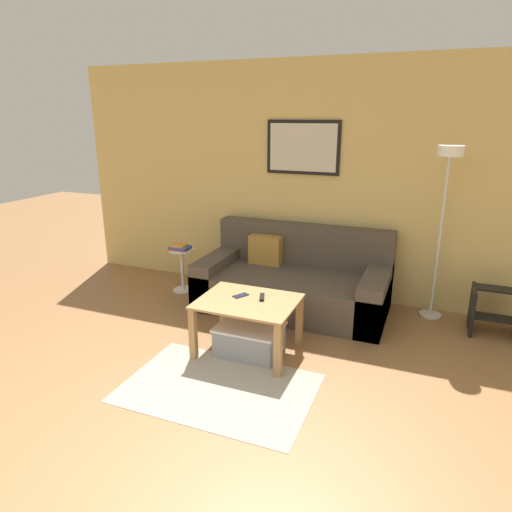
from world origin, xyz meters
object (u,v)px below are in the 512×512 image
Objects in this scene: remote_control at (262,297)px; step_stool at (496,310)px; cell_phone at (241,295)px; book_stack at (180,247)px; floor_lamp at (445,196)px; storage_bin at (250,339)px; side_table at (182,266)px; couch at (294,282)px; coffee_table at (248,310)px.

remote_control reaches higher than step_stool.
cell_phone reaches higher than step_stool.
book_stack reaches higher than cell_phone.
storage_bin is at bearing -140.19° from floor_lamp.
step_stool is (3.29, 0.15, -0.07)m from side_table.
cell_phone is (-0.19, -0.02, -0.01)m from remote_control.
side_table is (-1.34, -0.05, 0.03)m from couch.
cell_phone is 2.41m from step_stool.
step_stool is at bearing 1.16° from floor_lamp.
remote_control is 1.07× the size of cell_phone.
remote_control is 0.19m from cell_phone.
floor_lamp is 11.54× the size of remote_control.
book_stack reaches higher than coffee_table.
book_stack is at bearing 170.15° from cell_phone.
coffee_table is 1.88× the size of step_stool.
cell_phone is at bearing 144.10° from coffee_table.
coffee_table is 0.26m from storage_bin.
storage_bin is 2.23× the size of book_stack.
remote_control is 2.23m from step_stool.
coffee_table is 3.37× the size of book_stack.
cell_phone is (-0.10, 0.07, 0.10)m from coffee_table.
coffee_table is 5.93× the size of cell_phone.
remote_control is at bearing -141.74° from floor_lamp.
side_table reaches higher than cell_phone.
side_table is at bearing 140.68° from coffee_table.
couch reaches higher than cell_phone.
cell_phone is at bearing -38.84° from book_stack.
storage_bin is at bearing -9.24° from cell_phone.
storage_bin is (0.03, -0.03, -0.25)m from coffee_table.
book_stack is at bearing -120.06° from side_table.
book_stack is at bearing -176.83° from floor_lamp.
remote_control is (0.10, 0.09, 0.10)m from coffee_table.
couch is 1.37m from book_stack.
side_table is at bearing 140.54° from storage_bin.
couch is 3.55× the size of storage_bin.
coffee_table is (-0.07, -1.08, 0.11)m from couch.
couch is at bearing 2.73° from book_stack.
coffee_table is 0.48× the size of floor_lamp.
side_table is (-1.29, 1.06, 0.17)m from storage_bin.
side_table is 3.63× the size of cell_phone.
side_table is at bearing -177.47° from step_stool.
side_table is 1.53m from cell_phone.
cell_phone is at bearing -144.76° from floor_lamp.
floor_lamp reaches higher than storage_bin.
book_stack is at bearing -177.18° from step_stool.
storage_bin is at bearing -38.79° from book_stack.
cell_phone is (1.18, -0.95, -0.06)m from book_stack.
floor_lamp is 3.40× the size of side_table.
couch is 13.93× the size of cell_phone.
floor_lamp is at bearing 3.17° from book_stack.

